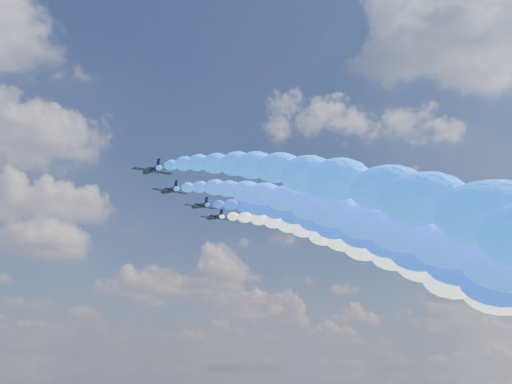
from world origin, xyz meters
TOP-DOWN VIEW (x-y plane):
  - jet_0 at (-32.05, -7.43)m, footprint 8.88×11.96m
  - trail_0 at (-32.05, -58.51)m, footprint 6.62×99.17m
  - jet_1 at (-22.69, 6.24)m, footprint 8.95×12.02m
  - trail_1 at (-22.69, -44.83)m, footprint 6.62×99.17m
  - jet_2 at (-10.00, 16.91)m, footprint 8.84×11.93m
  - trail_2 at (-10.00, -34.16)m, footprint 6.62×99.17m
  - jet_3 at (-0.72, 10.45)m, footprint 9.28×12.25m
  - trail_3 at (-0.72, -40.62)m, footprint 6.62×99.17m
  - jet_4 at (-0.85, 27.28)m, footprint 9.07×12.10m
  - trail_4 at (-0.85, -23.79)m, footprint 6.62×99.17m
  - jet_5 at (12.26, 16.80)m, footprint 8.87×11.96m
  - trail_5 at (12.26, -34.27)m, footprint 6.62×99.17m
  - jet_6 at (23.53, 3.84)m, footprint 9.14×12.15m
  - trail_6 at (23.53, -47.24)m, footprint 6.62×99.17m
  - jet_7 at (34.85, -6.48)m, footprint 9.13×12.14m

SIDE VIEW (x-z plane):
  - trail_0 at x=-32.05m, z-range 74.47..112.03m
  - trail_1 at x=-22.69m, z-range 74.47..112.03m
  - trail_2 at x=-10.00m, z-range 74.47..112.03m
  - trail_3 at x=-0.72m, z-range 74.47..112.03m
  - trail_4 at x=-0.85m, z-range 74.47..112.03m
  - trail_5 at x=12.26m, z-range 74.47..112.03m
  - trail_6 at x=23.53m, z-range 74.47..112.03m
  - jet_0 at x=-32.05m, z-range 107.33..111.66m
  - jet_1 at x=-22.69m, z-range 107.33..111.66m
  - jet_2 at x=-10.00m, z-range 107.33..111.66m
  - jet_3 at x=-0.72m, z-range 107.33..111.66m
  - jet_4 at x=-0.85m, z-range 107.33..111.66m
  - jet_5 at x=12.26m, z-range 107.33..111.66m
  - jet_6 at x=23.53m, z-range 107.33..111.66m
  - jet_7 at x=34.85m, z-range 107.33..111.66m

